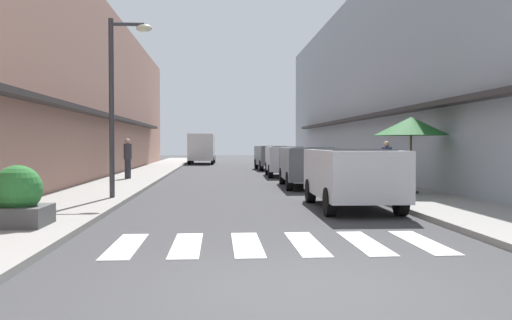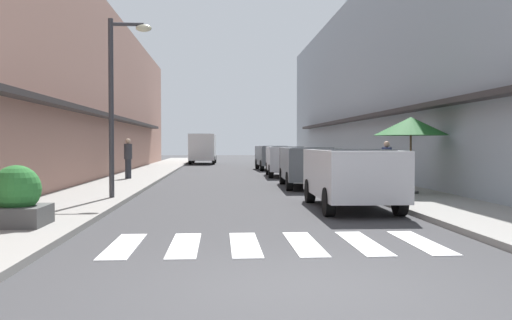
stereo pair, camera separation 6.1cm
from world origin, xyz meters
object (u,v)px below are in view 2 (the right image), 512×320
Objects in this scene: parked_car_far at (286,158)px; parked_car_distant at (273,155)px; parked_car_mid at (307,162)px; pedestrian_walking_near at (387,163)px; pedestrian_walking_far at (128,157)px; street_lamp at (118,87)px; delivery_van at (203,146)px; cafe_umbrella at (411,127)px; parked_car_near at (351,171)px; planter_corner at (16,199)px.

parked_car_distant is (0.00, 6.80, 0.00)m from parked_car_far.
parked_car_far is (0.00, 6.66, -0.00)m from parked_car_mid.
parked_car_far is at bearing -165.12° from pedestrian_walking_near.
street_lamp is at bearing 60.59° from pedestrian_walking_far.
delivery_van reaches higher than pedestrian_walking_near.
delivery_van is 1.11× the size of street_lamp.
parked_car_far and parked_car_distant have the same top height.
parked_car_distant is at bearing 71.67° from street_lamp.
cafe_umbrella reaches higher than parked_car_mid.
pedestrian_walking_near reaches higher than parked_car_near.
street_lamp is 2.15× the size of cafe_umbrella.
pedestrian_walking_near is at bearing 41.09° from planter_corner.
delivery_van is 26.90m from pedestrian_walking_near.
street_lamp reaches higher than parked_car_far.
street_lamp is at bearing -72.38° from pedestrian_walking_near.
delivery_van is 2.38× the size of cafe_umbrella.
street_lamp is (-1.45, -28.82, 1.75)m from delivery_van.
pedestrian_walking_far is at bearing 141.48° from cafe_umbrella.
parked_car_far is at bearing 90.00° from parked_car_near.
parked_car_far is 1.82× the size of cafe_umbrella.
parked_car_mid is 1.10× the size of parked_car_far.
parked_car_mid is at bearing -90.00° from parked_car_distant.
parked_car_mid is 8.02m from pedestrian_walking_far.
parked_car_near is 0.79× the size of delivery_van.
parked_car_mid is at bearing 90.00° from parked_car_near.
parked_car_distant is 24.36m from planter_corner.
delivery_van reaches higher than parked_car_mid.
street_lamp is at bearing -108.33° from parked_car_distant.
street_lamp is at bearing 80.41° from planter_corner.
parked_car_far is 10.93m from cafe_umbrella.
parked_car_far is 2.44× the size of pedestrian_walking_far.
pedestrian_walking_near is at bearing -36.67° from parked_car_mid.
planter_corner is 12.34m from pedestrian_walking_near.
delivery_van is 28.98m from cafe_umbrella.
street_lamp is 3.13× the size of pedestrian_walking_near.
parked_car_near is 0.95× the size of parked_car_mid.
planter_corner is (-6.89, -16.56, -0.32)m from parked_car_far.
planter_corner is (-0.89, -5.27, -2.55)m from street_lamp.
parked_car_near is 7.58m from planter_corner.
planter_corner is at bearing -112.58° from parked_car_far.
planter_corner is 0.70× the size of pedestrian_walking_near.
street_lamp reaches higher than parked_car_mid.
delivery_van is (-4.54, 17.53, 0.48)m from parked_car_far.
delivery_van is 28.91m from street_lamp.
parked_car_near is at bearing -90.00° from parked_car_distant.
cafe_umbrella is at bearing 32.54° from planter_corner.
parked_car_near and parked_car_distant have the same top height.
planter_corner is (-6.89, -3.16, -0.32)m from parked_car_near.
parked_car_distant is 0.84× the size of street_lamp.
parked_car_near is at bearing -26.99° from pedestrian_walking_near.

